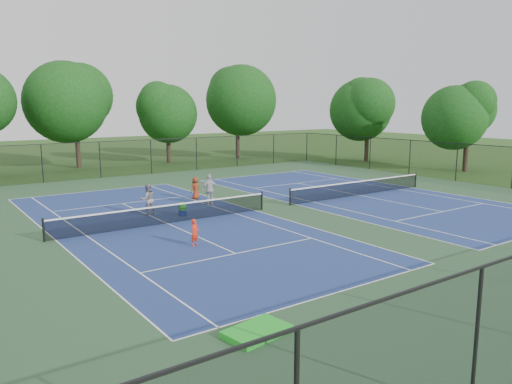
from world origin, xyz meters
TOP-DOWN VIEW (x-y plane):
  - ground at (0.00, 0.00)m, footprint 140.00×140.00m
  - court_pad at (0.00, 0.00)m, footprint 36.00×36.00m
  - tennis_court_left at (-7.00, 0.00)m, footprint 12.00×23.83m
  - tennis_court_right at (7.00, 0.00)m, footprint 12.00×23.83m
  - perimeter_fence at (0.00, 0.00)m, footprint 36.08×36.08m
  - tree_back_b at (-4.00, 26.00)m, footprint 7.60×7.60m
  - tree_back_c at (5.00, 25.00)m, footprint 6.00×6.00m
  - tree_back_d at (13.00, 24.00)m, footprint 7.80×7.80m
  - tree_side_e at (23.00, 14.00)m, footprint 6.60×6.60m
  - tree_side_f at (24.00, 3.00)m, footprint 5.80×5.80m
  - child_player at (-7.78, -4.40)m, footprint 0.51×0.44m
  - instructor at (-6.98, 2.48)m, footprint 0.86×0.67m
  - bystander_a at (-2.80, 2.95)m, footprint 1.13×0.51m
  - bystander_c at (-2.62, 5.07)m, footprint 0.83×0.68m
  - ball_crate at (-5.51, 1.24)m, footprint 0.41×0.38m
  - ball_hopper at (-5.51, 1.24)m, footprint 0.35×0.30m
  - green_tarp at (-10.50, -12.82)m, footprint 1.85×1.31m

SIDE VIEW (x-z plane):
  - ground at x=0.00m, z-range 0.00..0.00m
  - court_pad at x=0.00m, z-range 0.00..0.01m
  - green_tarp at x=-10.50m, z-range 0.01..0.19m
  - tennis_court_left at x=-7.00m, z-range -0.44..0.63m
  - tennis_court_right at x=7.00m, z-range -0.44..0.63m
  - ball_crate at x=-5.51m, z-range 0.00..0.31m
  - ball_hopper at x=-5.51m, z-range 0.31..0.72m
  - child_player at x=-7.78m, z-range 0.00..1.18m
  - bystander_c at x=-2.62m, z-range 0.00..1.45m
  - instructor at x=-6.98m, z-range 0.00..1.76m
  - bystander_a at x=-2.80m, z-range 0.00..1.89m
  - perimeter_fence at x=0.00m, z-range 0.09..3.11m
  - tree_side_f at x=24.00m, z-range 1.19..9.31m
  - tree_back_c at x=5.00m, z-range 1.28..9.68m
  - tree_side_e at x=23.00m, z-range 1.37..10.25m
  - tree_back_b at x=-4.00m, z-range 1.58..11.61m
  - tree_back_d at x=13.00m, z-range 1.64..12.01m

